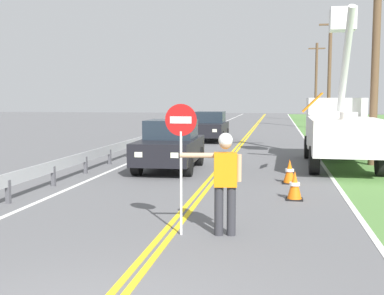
{
  "coord_description": "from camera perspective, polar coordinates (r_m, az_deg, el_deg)",
  "views": [
    {
      "loc": [
        1.9,
        -4.12,
        2.41
      ],
      "look_at": [
        -0.19,
        7.69,
        1.2
      ],
      "focal_mm": 44.9,
      "sensor_mm": 36.0,
      "label": 1
    }
  ],
  "objects": [
    {
      "name": "edge_line_right",
      "position": [
        24.3,
        14.01,
        -0.09
      ],
      "size": [
        0.12,
        110.0,
        0.01
      ],
      "primitive_type": "cube",
      "color": "silver",
      "rests_on": "ground"
    },
    {
      "name": "traffic_cone_lead",
      "position": [
        11.81,
        12.09,
        -4.49
      ],
      "size": [
        0.4,
        0.4,
        0.7
      ],
      "color": "orange",
      "rests_on": "ground"
    },
    {
      "name": "utility_bucket_truck",
      "position": [
        18.43,
        17.16,
        2.43
      ],
      "size": [
        2.78,
        6.85,
        5.69
      ],
      "color": "silver",
      "rests_on": "ground"
    },
    {
      "name": "traffic_cone_mid",
      "position": [
        14.04,
        11.51,
        -2.85
      ],
      "size": [
        0.4,
        0.4,
        0.7
      ],
      "color": "orange",
      "rests_on": "ground"
    },
    {
      "name": "flagger_worker",
      "position": [
        8.47,
        3.9,
        -3.53
      ],
      "size": [
        1.08,
        0.31,
        1.83
      ],
      "color": "#2D2D33",
      "rests_on": "ground"
    },
    {
      "name": "stop_sign_paddle",
      "position": [
        8.39,
        -1.32,
        0.96
      ],
      "size": [
        0.56,
        0.04,
        2.33
      ],
      "color": "silver",
      "rests_on": "ground"
    },
    {
      "name": "centerline_yellow_left",
      "position": [
        24.32,
        5.31,
        0.06
      ],
      "size": [
        0.11,
        110.0,
        0.01
      ],
      "primitive_type": "cube",
      "color": "yellow",
      "rests_on": "ground"
    },
    {
      "name": "utility_pole_far",
      "position": [
        54.92,
        14.52,
        7.7
      ],
      "size": [
        1.8,
        0.28,
        8.53
      ],
      "color": "brown",
      "rests_on": "ground"
    },
    {
      "name": "oncoming_sedan_nearest",
      "position": [
        16.4,
        -2.61,
        0.24
      ],
      "size": [
        1.99,
        4.14,
        1.7
      ],
      "color": "black",
      "rests_on": "ground"
    },
    {
      "name": "utility_pole_mid",
      "position": [
        40.37,
        16.01,
        8.71
      ],
      "size": [
        1.8,
        0.28,
        8.91
      ],
      "color": "brown",
      "rests_on": "ground"
    },
    {
      "name": "utility_pole_near",
      "position": [
        18.82,
        21.03,
        11.7
      ],
      "size": [
        1.8,
        0.28,
        8.59
      ],
      "color": "brown",
      "rests_on": "ground"
    },
    {
      "name": "centerline_yellow_right",
      "position": [
        24.31,
        5.73,
        0.05
      ],
      "size": [
        0.11,
        110.0,
        0.01
      ],
      "primitive_type": "cube",
      "color": "yellow",
      "rests_on": "ground"
    },
    {
      "name": "oncoming_sedan_second",
      "position": [
        27.65,
        2.11,
        2.49
      ],
      "size": [
        1.93,
        4.12,
        1.7
      ],
      "color": "black",
      "rests_on": "ground"
    },
    {
      "name": "guardrail_left_shoulder",
      "position": [
        21.29,
        -6.64,
        0.63
      ],
      "size": [
        0.1,
        32.0,
        0.71
      ],
      "color": "#9EA0A3",
      "rests_on": "ground"
    },
    {
      "name": "edge_line_left",
      "position": [
        24.86,
        -2.78,
        0.2
      ],
      "size": [
        0.12,
        110.0,
        0.01
      ],
      "primitive_type": "cube",
      "color": "silver",
      "rests_on": "ground"
    }
  ]
}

